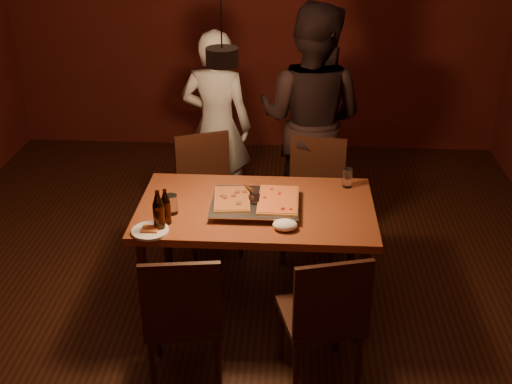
# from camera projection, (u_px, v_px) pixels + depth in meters

# --- Properties ---
(room_shell) EXTENTS (6.00, 6.00, 6.00)m
(room_shell) POSITION_uv_depth(u_px,v_px,m) (223.00, 118.00, 3.65)
(room_shell) COLOR #391B0F
(room_shell) RESTS_ON ground
(dining_table) EXTENTS (1.50, 0.90, 0.75)m
(dining_table) POSITION_uv_depth(u_px,v_px,m) (256.00, 216.00, 4.11)
(dining_table) COLOR brown
(dining_table) RESTS_ON floor
(chair_far_left) EXTENTS (0.55, 0.55, 0.49)m
(chair_far_left) POSITION_uv_depth(u_px,v_px,m) (207.00, 183.00, 4.87)
(chair_far_left) COLOR #38190F
(chair_far_left) RESTS_ON floor
(chair_far_right) EXTENTS (0.49, 0.49, 0.49)m
(chair_far_right) POSITION_uv_depth(u_px,v_px,m) (315.00, 187.00, 4.81)
(chair_far_right) COLOR #38190F
(chair_far_right) RESTS_ON floor
(chair_near_left) EXTENTS (0.47, 0.47, 0.49)m
(chair_near_left) POSITION_uv_depth(u_px,v_px,m) (183.00, 309.00, 3.47)
(chair_near_left) COLOR #38190F
(chair_near_left) RESTS_ON floor
(chair_near_right) EXTENTS (0.51, 0.51, 0.49)m
(chair_near_right) POSITION_uv_depth(u_px,v_px,m) (326.00, 309.00, 3.46)
(chair_near_right) COLOR #38190F
(chair_near_right) RESTS_ON floor
(pizza_tray) EXTENTS (0.58, 0.49, 0.05)m
(pizza_tray) POSITION_uv_depth(u_px,v_px,m) (255.00, 205.00, 4.04)
(pizza_tray) COLOR silver
(pizza_tray) RESTS_ON dining_table
(pizza_meat) EXTENTS (0.25, 0.37, 0.02)m
(pizza_meat) POSITION_uv_depth(u_px,v_px,m) (232.00, 198.00, 4.04)
(pizza_meat) COLOR maroon
(pizza_meat) RESTS_ON pizza_tray
(pizza_cheese) EXTENTS (0.26, 0.40, 0.02)m
(pizza_cheese) POSITION_uv_depth(u_px,v_px,m) (278.00, 200.00, 4.03)
(pizza_cheese) COLOR gold
(pizza_cheese) RESTS_ON pizza_tray
(spatula) EXTENTS (0.18, 0.26, 0.04)m
(spatula) POSITION_uv_depth(u_px,v_px,m) (256.00, 198.00, 4.04)
(spatula) COLOR silver
(spatula) RESTS_ON pizza_tray
(beer_bottle_a) EXTENTS (0.07, 0.07, 0.26)m
(beer_bottle_a) POSITION_uv_depth(u_px,v_px,m) (158.00, 211.00, 3.75)
(beer_bottle_a) COLOR black
(beer_bottle_a) RESTS_ON dining_table
(beer_bottle_b) EXTENTS (0.06, 0.06, 0.23)m
(beer_bottle_b) POSITION_uv_depth(u_px,v_px,m) (166.00, 207.00, 3.83)
(beer_bottle_b) COLOR black
(beer_bottle_b) RESTS_ON dining_table
(water_glass_left) EXTENTS (0.08, 0.08, 0.12)m
(water_glass_left) POSITION_uv_depth(u_px,v_px,m) (171.00, 204.00, 3.96)
(water_glass_left) COLOR silver
(water_glass_left) RESTS_ON dining_table
(water_glass_right) EXTENTS (0.06, 0.06, 0.13)m
(water_glass_right) POSITION_uv_depth(u_px,v_px,m) (348.00, 178.00, 4.30)
(water_glass_right) COLOR silver
(water_glass_right) RESTS_ON dining_table
(plate_slice) EXTENTS (0.22, 0.22, 0.03)m
(plate_slice) POSITION_uv_depth(u_px,v_px,m) (150.00, 231.00, 3.78)
(plate_slice) COLOR white
(plate_slice) RESTS_ON dining_table
(napkin) EXTENTS (0.15, 0.11, 0.06)m
(napkin) POSITION_uv_depth(u_px,v_px,m) (285.00, 225.00, 3.80)
(napkin) COLOR white
(napkin) RESTS_ON dining_table
(diner_white) EXTENTS (0.63, 0.46, 1.58)m
(diner_white) POSITION_uv_depth(u_px,v_px,m) (217.00, 126.00, 5.23)
(diner_white) COLOR silver
(diner_white) RESTS_ON floor
(diner_dark) EXTENTS (1.07, 0.96, 1.82)m
(diner_dark) POSITION_uv_depth(u_px,v_px,m) (311.00, 119.00, 5.03)
(diner_dark) COLOR black
(diner_dark) RESTS_ON floor
(pendant_lamp) EXTENTS (0.18, 0.18, 1.10)m
(pendant_lamp) POSITION_uv_depth(u_px,v_px,m) (222.00, 55.00, 3.49)
(pendant_lamp) COLOR black
(pendant_lamp) RESTS_ON ceiling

